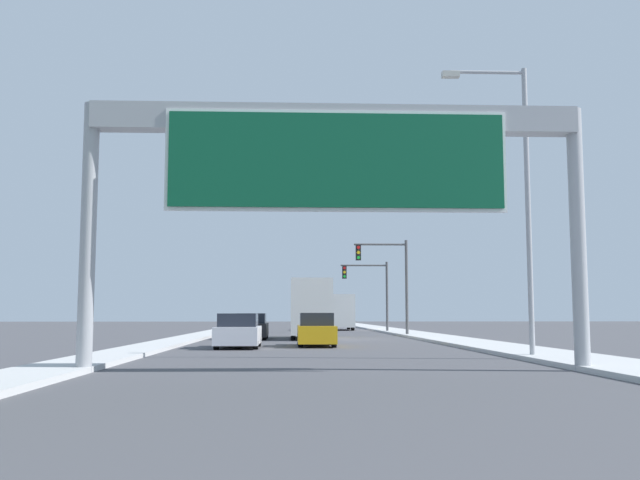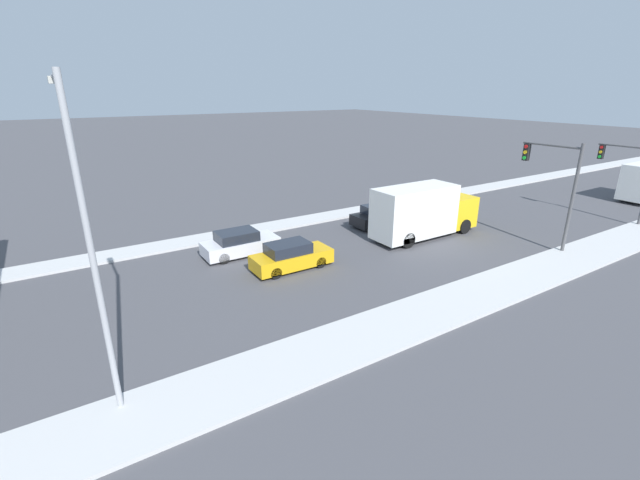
% 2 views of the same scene
% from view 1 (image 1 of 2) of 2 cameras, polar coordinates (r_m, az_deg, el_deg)
% --- Properties ---
extents(sidewalk_right, '(3.00, 120.00, 0.15)m').
position_cam_1_polar(sidewalk_right, '(61.22, 6.09, -7.25)').
color(sidewalk_right, '#BBBBBB').
rests_on(sidewalk_right, ground).
extents(median_strip_left, '(2.00, 120.00, 0.15)m').
position_cam_1_polar(median_strip_left, '(60.87, -8.13, -7.24)').
color(median_strip_left, '#BBBBBB').
rests_on(median_strip_left, ground).
extents(sign_gantry, '(13.31, 0.73, 7.02)m').
position_cam_1_polar(sign_gantry, '(18.91, 1.34, 6.68)').
color(sign_gantry, '#9EA0A5').
rests_on(sign_gantry, ground).
extents(car_near_right, '(1.72, 4.49, 1.55)m').
position_cam_1_polar(car_near_right, '(33.47, -0.31, -7.26)').
color(car_near_right, gold).
rests_on(car_near_right, ground).
extents(car_near_left, '(1.85, 4.60, 1.54)m').
position_cam_1_polar(car_near_left, '(42.96, -5.47, -6.95)').
color(car_near_left, black).
rests_on(car_near_left, ground).
extents(car_mid_right, '(1.87, 4.49, 1.52)m').
position_cam_1_polar(car_mid_right, '(31.97, -6.54, -7.30)').
color(car_mid_right, silver).
rests_on(car_mid_right, ground).
extents(truck_box_primary, '(2.37, 7.92, 3.53)m').
position_cam_1_polar(truck_box_primary, '(43.42, -0.78, -5.57)').
color(truck_box_primary, yellow).
rests_on(truck_box_primary, ground).
extents(truck_box_secondary, '(2.34, 7.06, 3.32)m').
position_cam_1_polar(truck_box_secondary, '(67.91, 1.62, -5.80)').
color(truck_box_secondary, navy).
rests_on(truck_box_secondary, ground).
extents(traffic_light_near_intersection, '(3.70, 0.32, 6.57)m').
position_cam_1_polar(traffic_light_near_intersection, '(49.11, 5.66, -2.59)').
color(traffic_light_near_intersection, '#4C4C4F').
rests_on(traffic_light_near_intersection, ground).
extents(traffic_light_mid_block, '(3.93, 0.32, 5.81)m').
position_cam_1_polar(traffic_light_mid_block, '(58.98, 4.16, -3.60)').
color(traffic_light_mid_block, '#4C4C4F').
rests_on(traffic_light_mid_block, ground).
extents(street_lamp_right, '(2.96, 0.28, 9.95)m').
position_cam_1_polar(street_lamp_right, '(25.21, 15.53, 4.20)').
color(street_lamp_right, '#9EA0A5').
rests_on(street_lamp_right, ground).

